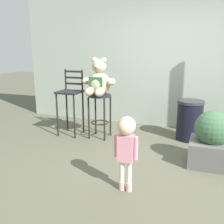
{
  "coord_description": "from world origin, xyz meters",
  "views": [
    {
      "loc": [
        0.62,
        -3.21,
        1.58
      ],
      "look_at": [
        -0.64,
        0.22,
        0.68
      ],
      "focal_mm": 41.08,
      "sensor_mm": 36.0,
      "label": 1
    }
  ],
  "objects": [
    {
      "name": "child_walking",
      "position": [
        -0.15,
        -0.67,
        0.63
      ],
      "size": [
        0.28,
        0.22,
        0.87
      ],
      "rotation": [
        0.0,
        0.0,
        -1.0
      ],
      "color": "#CEA393",
      "rests_on": "ground_plane"
    },
    {
      "name": "bar_stool_with_teddy",
      "position": [
        -1.13,
        0.92,
        0.57
      ],
      "size": [
        0.4,
        0.4,
        0.8
      ],
      "color": "black",
      "rests_on": "ground_plane"
    },
    {
      "name": "bar_chair_empty",
      "position": [
        -1.71,
        0.9,
        0.72
      ],
      "size": [
        0.41,
        0.41,
        1.21
      ],
      "color": "black",
      "rests_on": "ground_plane"
    },
    {
      "name": "ground_plane",
      "position": [
        0.0,
        0.0,
        0.0
      ],
      "size": [
        24.0,
        24.0,
        0.0
      ],
      "primitive_type": "plane",
      "color": "#565645"
    },
    {
      "name": "teddy_bear",
      "position": [
        -1.13,
        0.89,
        1.03
      ],
      "size": [
        0.61,
        0.55,
        0.64
      ],
      "color": "tan",
      "rests_on": "bar_stool_with_teddy"
    },
    {
      "name": "trash_bin",
      "position": [
        0.41,
        1.35,
        0.36
      ],
      "size": [
        0.47,
        0.47,
        0.71
      ],
      "color": "black",
      "rests_on": "ground_plane"
    },
    {
      "name": "planter_with_shrub",
      "position": [
        0.76,
        0.39,
        0.35
      ],
      "size": [
        0.58,
        0.58,
        0.77
      ],
      "color": "#5A5956",
      "rests_on": "ground_plane"
    },
    {
      "name": "building_wall",
      "position": [
        0.0,
        2.15,
        1.57
      ],
      "size": [
        6.63,
        0.3,
        3.14
      ],
      "primitive_type": "cube",
      "color": "#949F91",
      "rests_on": "ground_plane"
    }
  ]
}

